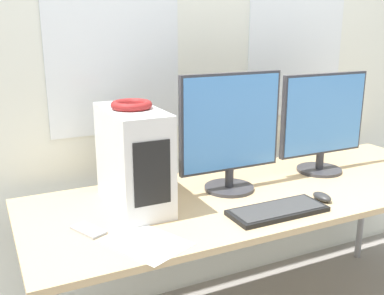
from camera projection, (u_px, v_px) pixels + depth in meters
name	position (u px, v px, depth m)	size (l,w,h in m)	color
wall_back	(211.00, 58.00, 2.44)	(8.00, 0.07, 2.70)	silver
desk	(263.00, 199.00, 2.15)	(2.23, 0.81, 0.77)	tan
pc_tower	(133.00, 158.00, 1.90)	(0.21, 0.45, 0.43)	silver
headphones	(131.00, 105.00, 1.84)	(0.17, 0.17, 0.03)	maroon
monitor_main	(231.00, 131.00, 2.06)	(0.51, 0.24, 0.55)	#333338
monitor_right_near	(323.00, 121.00, 2.33)	(0.52, 0.24, 0.52)	#333338
keyboard	(278.00, 211.00, 1.87)	(0.42, 0.17, 0.02)	black
mouse	(322.00, 197.00, 2.00)	(0.06, 0.10, 0.03)	#2D2D2D
cell_phone	(88.00, 230.00, 1.71)	(0.12, 0.16, 0.01)	#99999E
paper_sheet_left	(145.00, 242.00, 1.62)	(0.31, 0.36, 0.00)	white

